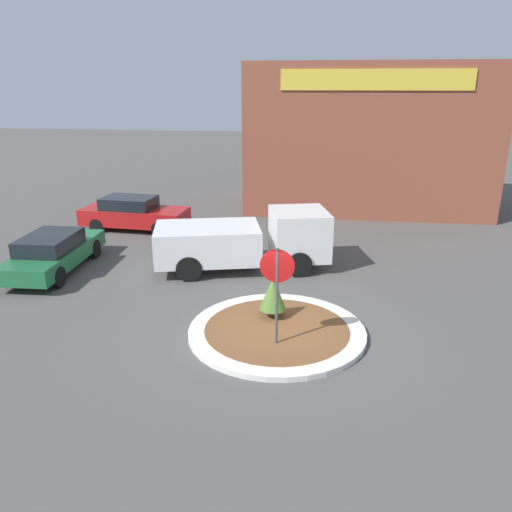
{
  "coord_description": "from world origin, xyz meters",
  "views": [
    {
      "loc": [
        1.06,
        -11.59,
        6.11
      ],
      "look_at": [
        -0.83,
        2.0,
        1.41
      ],
      "focal_mm": 35.0,
      "sensor_mm": 36.0,
      "label": 1
    }
  ],
  "objects_px": {
    "stop_sign": "(277,279)",
    "parked_sedan_green": "(54,252)",
    "parked_sedan_red": "(134,213)",
    "utility_truck": "(246,240)"
  },
  "relations": [
    {
      "from": "stop_sign",
      "to": "utility_truck",
      "type": "xyz_separation_m",
      "value": [
        -1.62,
        5.53,
        -0.77
      ]
    },
    {
      "from": "utility_truck",
      "to": "parked_sedan_green",
      "type": "bearing_deg",
      "value": 176.45
    },
    {
      "from": "stop_sign",
      "to": "parked_sedan_green",
      "type": "relative_size",
      "value": 0.54
    },
    {
      "from": "stop_sign",
      "to": "parked_sedan_green",
      "type": "bearing_deg",
      "value": 152.12
    },
    {
      "from": "utility_truck",
      "to": "stop_sign",
      "type": "bearing_deg",
      "value": -87.93
    },
    {
      "from": "parked_sedan_green",
      "to": "parked_sedan_red",
      "type": "xyz_separation_m",
      "value": [
        0.77,
        5.48,
        0.04
      ]
    },
    {
      "from": "stop_sign",
      "to": "parked_sedan_green",
      "type": "xyz_separation_m",
      "value": [
        -8.12,
        4.3,
        -1.12
      ]
    },
    {
      "from": "stop_sign",
      "to": "parked_sedan_green",
      "type": "distance_m",
      "value": 9.26
    },
    {
      "from": "parked_sedan_red",
      "to": "stop_sign",
      "type": "bearing_deg",
      "value": -48.89
    },
    {
      "from": "stop_sign",
      "to": "parked_sedan_red",
      "type": "xyz_separation_m",
      "value": [
        -7.35,
        9.78,
        -1.08
      ]
    }
  ]
}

